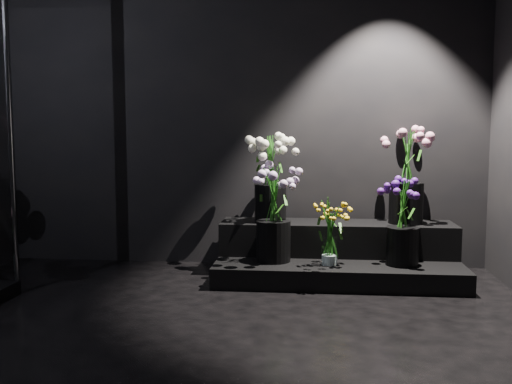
# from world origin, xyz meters

# --- Properties ---
(floor) EXTENTS (4.00, 4.00, 0.00)m
(floor) POSITION_xyz_m (0.00, 0.00, 0.00)
(floor) COLOR black
(floor) RESTS_ON ground
(wall_back) EXTENTS (4.00, 0.00, 4.00)m
(wall_back) POSITION_xyz_m (0.00, 2.00, 1.40)
(wall_back) COLOR black
(wall_back) RESTS_ON floor
(display_riser) EXTENTS (1.82, 0.81, 0.41)m
(display_riser) POSITION_xyz_m (0.78, 1.64, 0.17)
(display_riser) COLOR black
(display_riser) RESTS_ON floor
(bouquet_orange_bells) EXTENTS (0.32, 0.32, 0.49)m
(bouquet_orange_bells) POSITION_xyz_m (0.72, 1.36, 0.41)
(bouquet_orange_bells) COLOR white
(bouquet_orange_bells) RESTS_ON display_riser
(bouquet_lilac) EXTENTS (0.40, 0.40, 0.71)m
(bouquet_lilac) POSITION_xyz_m (0.30, 1.44, 0.54)
(bouquet_lilac) COLOR black
(bouquet_lilac) RESTS_ON display_riser
(bouquet_purple) EXTENTS (0.37, 0.37, 0.64)m
(bouquet_purple) POSITION_xyz_m (1.24, 1.42, 0.50)
(bouquet_purple) COLOR black
(bouquet_purple) RESTS_ON display_riser
(bouquet_cream_roses) EXTENTS (0.44, 0.44, 0.67)m
(bouquet_cream_roses) POSITION_xyz_m (0.26, 1.72, 0.79)
(bouquet_cream_roses) COLOR black
(bouquet_cream_roses) RESTS_ON display_riser
(bouquet_pink_roses) EXTENTS (0.51, 0.51, 0.73)m
(bouquet_pink_roses) POSITION_xyz_m (1.31, 1.75, 0.82)
(bouquet_pink_roses) COLOR black
(bouquet_pink_roses) RESTS_ON display_riser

